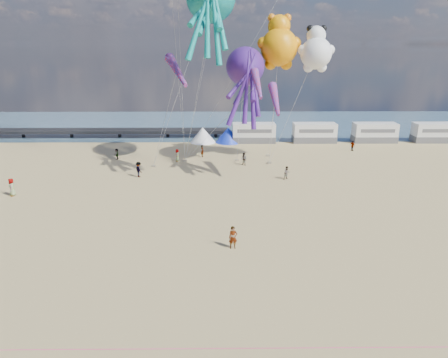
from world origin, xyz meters
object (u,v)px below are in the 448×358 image
standing_person (233,238)px  kite_octopus_purple (245,66)px  sandbag_c (269,163)px  windsock_right (258,84)px  beachgoer_3 (353,146)px  motorhome_2 (375,133)px  beachgoer_0 (177,155)px  beachgoer_1 (244,159)px  sandbag_d (268,155)px  kite_teddy_orange (279,47)px  beachgoer_7 (287,173)px  windsock_left (177,71)px  beachgoer_4 (117,154)px  tent_white (203,135)px  kite_panda (316,53)px  windsock_mid (275,100)px  beachgoer_2 (139,170)px  beachgoer_6 (12,187)px  sandbag_a (153,166)px  motorhome_1 (314,133)px  beachgoer_5 (202,151)px  motorhome_3 (435,132)px  sandbag_b (237,160)px  sandbag_e (185,161)px  tent_blue (228,135)px  motorhome_0 (254,133)px

standing_person → kite_octopus_purple: bearing=77.8°
sandbag_c → windsock_right: bearing=-108.6°
kite_octopus_purple → standing_person: bearing=-78.7°
beachgoer_3 → motorhome_2: bearing=-73.2°
beachgoer_0 → beachgoer_1: (8.66, -2.04, 0.00)m
sandbag_d → kite_teddy_orange: size_ratio=0.07×
standing_person → beachgoer_7: 17.46m
windsock_left → beachgoer_1: bearing=12.6°
beachgoer_1 → beachgoer_4: size_ratio=1.09×
sandbag_c → sandbag_d: (0.21, 3.63, 0.00)m
tent_white → kite_panda: 22.42m
beachgoer_4 → windsock_mid: (19.72, -8.89, 8.31)m
beachgoer_2 → windsock_right: bearing=-136.2°
sandbag_c → beachgoer_2: bearing=-161.4°
beachgoer_0 → beachgoer_6: 19.94m
sandbag_a → kite_teddy_orange: (15.49, 2.10, 14.18)m
beachgoer_1 → motorhome_1: bearing=85.0°
beachgoer_5 → motorhome_2: bearing=-98.6°
tent_white → sandbag_a: tent_white is taller
motorhome_3 → windsock_right: bearing=-147.1°
motorhome_2 → sandbag_b: (-22.06, -10.83, -1.39)m
motorhome_2 → beachgoer_1: motorhome_2 is taller
motorhome_2 → beachgoer_3: motorhome_2 is taller
sandbag_d → sandbag_e: same height
beachgoer_3 → beachgoer_4: (-32.95, -4.12, -0.01)m
standing_person → windsock_right: (2.92, 15.14, 9.84)m
windsock_mid → motorhome_3: bearing=33.2°
motorhome_1 → sandbag_e: size_ratio=13.20×
sandbag_a → sandbag_e: bearing=32.9°
sandbag_a → sandbag_b: bearing=13.1°
tent_blue → standing_person: (-0.30, -34.47, -0.31)m
beachgoer_1 → windsock_right: size_ratio=0.33×
tent_white → kite_octopus_purple: (5.75, -12.13, 10.93)m
motorhome_0 → beachgoer_6: 35.14m
standing_person → sandbag_d: standing_person is taller
beachgoer_7 → sandbag_a: (-15.99, 5.02, -0.66)m
motorhome_2 → sandbag_c: (-17.89, -11.94, -1.39)m
beachgoer_1 → beachgoer_5: size_ratio=0.98×
beachgoer_7 → sandbag_b: size_ratio=3.10×
motorhome_0 → kite_teddy_orange: kite_teddy_orange is taller
motorhome_2 → windsock_right: (-20.38, -19.33, 9.23)m
motorhome_2 → motorhome_3: size_ratio=1.00×
motorhome_3 → sandbag_d: motorhome_3 is taller
beachgoer_1 → sandbag_c: size_ratio=3.24×
tent_white → tent_blue: same height
beachgoer_0 → beachgoer_7: (13.22, -7.67, -0.03)m
standing_person → sandbag_b: standing_person is taller
motorhome_1 → sandbag_e: bearing=-150.8°
windsock_left → tent_blue: bearing=51.9°
sandbag_c → sandbag_e: size_ratio=1.00×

